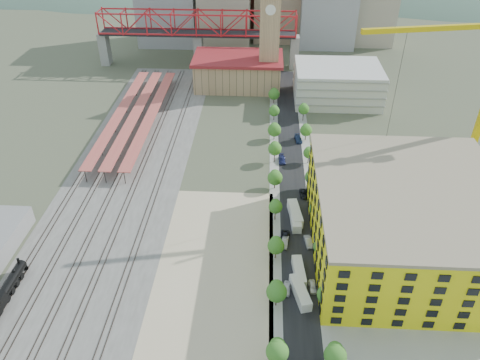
# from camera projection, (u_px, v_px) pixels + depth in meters

# --- Properties ---
(ground) EXTENTS (400.00, 400.00, 0.00)m
(ground) POSITION_uv_depth(u_px,v_px,m) (239.00, 197.00, 137.17)
(ground) COLOR #474C38
(ground) RESTS_ON ground
(ballast_strip) EXTENTS (36.00, 165.00, 0.06)m
(ballast_strip) POSITION_uv_depth(u_px,v_px,m) (132.00, 162.00, 153.20)
(ballast_strip) COLOR #605E59
(ballast_strip) RESTS_ON ground
(dirt_lot) EXTENTS (28.00, 67.00, 0.06)m
(dirt_lot) POSITION_uv_depth(u_px,v_px,m) (215.00, 275.00, 111.38)
(dirt_lot) COLOR tan
(dirt_lot) RESTS_ON ground
(street_asphalt) EXTENTS (12.00, 170.00, 0.06)m
(street_asphalt) POSITION_uv_depth(u_px,v_px,m) (292.00, 171.00, 148.79)
(street_asphalt) COLOR black
(street_asphalt) RESTS_ON ground
(sidewalk_west) EXTENTS (3.00, 170.00, 0.04)m
(sidewalk_west) POSITION_uv_depth(u_px,v_px,m) (274.00, 170.00, 149.04)
(sidewalk_west) COLOR gray
(sidewalk_west) RESTS_ON ground
(sidewalk_east) EXTENTS (3.00, 170.00, 0.04)m
(sidewalk_east) POSITION_uv_depth(u_px,v_px,m) (309.00, 171.00, 148.54)
(sidewalk_east) COLOR gray
(sidewalk_east) RESTS_ON ground
(construction_pad) EXTENTS (50.00, 90.00, 0.06)m
(construction_pad) POSITION_uv_depth(u_px,v_px,m) (411.00, 249.00, 118.64)
(construction_pad) COLOR gray
(construction_pad) RESTS_ON ground
(rail_tracks) EXTENTS (26.56, 160.00, 0.18)m
(rail_tracks) POSITION_uv_depth(u_px,v_px,m) (127.00, 161.00, 153.22)
(rail_tracks) COLOR #382B23
(rail_tracks) RESTS_ON ground
(platform_canopies) EXTENTS (16.00, 80.00, 4.12)m
(platform_canopies) POSITION_uv_depth(u_px,v_px,m) (136.00, 113.00, 173.85)
(platform_canopies) COLOR #B95747
(platform_canopies) RESTS_ON ground
(station_hall) EXTENTS (38.00, 24.00, 13.10)m
(station_hall) POSITION_uv_depth(u_px,v_px,m) (238.00, 71.00, 201.20)
(station_hall) COLOR tan
(station_hall) RESTS_ON ground
(clock_tower) EXTENTS (12.00, 12.00, 52.00)m
(clock_tower) POSITION_uv_depth(u_px,v_px,m) (270.00, 21.00, 186.52)
(clock_tower) COLOR tan
(clock_tower) RESTS_ON ground
(parking_garage) EXTENTS (34.00, 26.00, 14.00)m
(parking_garage) POSITION_uv_depth(u_px,v_px,m) (337.00, 83.00, 189.27)
(parking_garage) COLOR silver
(parking_garage) RESTS_ON ground
(truss_bridge) EXTENTS (94.00, 9.60, 25.60)m
(truss_bridge) POSITION_uv_depth(u_px,v_px,m) (197.00, 26.00, 214.17)
(truss_bridge) COLOR gray
(truss_bridge) RESTS_ON ground
(construction_building) EXTENTS (44.60, 50.60, 18.80)m
(construction_building) POSITION_uv_depth(u_px,v_px,m) (406.00, 220.00, 113.47)
(construction_building) COLOR #FBFF15
(construction_building) RESTS_ON ground
(street_trees) EXTENTS (15.40, 124.40, 8.00)m
(street_trees) POSITION_uv_depth(u_px,v_px,m) (293.00, 189.00, 140.57)
(street_trees) COLOR #3C6F21
(street_trees) RESTS_ON ground
(distant_hills) EXTENTS (647.00, 264.00, 227.00)m
(distant_hills) POSITION_uv_depth(u_px,v_px,m) (310.00, 92.00, 394.28)
(distant_hills) COLOR #4C6B59
(distant_hills) RESTS_ON ground
(locomotive) EXTENTS (2.58, 19.93, 4.98)m
(locomotive) POSITION_uv_depth(u_px,v_px,m) (6.00, 292.00, 104.62)
(locomotive) COLOR black
(locomotive) RESTS_ON ground
(site_trailer_a) EXTENTS (4.82, 9.83, 2.60)m
(site_trailer_a) POSITION_uv_depth(u_px,v_px,m) (300.00, 293.00, 105.11)
(site_trailer_a) COLOR silver
(site_trailer_a) RESTS_ON ground
(site_trailer_b) EXTENTS (3.22, 9.16, 2.46)m
(site_trailer_b) POSITION_uv_depth(u_px,v_px,m) (299.00, 272.00, 110.52)
(site_trailer_b) COLOR silver
(site_trailer_b) RESTS_ON ground
(site_trailer_c) EXTENTS (3.00, 9.45, 2.55)m
(site_trailer_c) POSITION_uv_depth(u_px,v_px,m) (295.00, 219.00, 126.62)
(site_trailer_c) COLOR silver
(site_trailer_c) RESTS_ON ground
(site_trailer_d) EXTENTS (4.09, 10.38, 2.76)m
(site_trailer_d) POSITION_uv_depth(u_px,v_px,m) (295.00, 214.00, 128.50)
(site_trailer_d) COLOR silver
(site_trailer_d) RESTS_ON ground
(car_0) EXTENTS (2.40, 4.61, 1.50)m
(car_0) POSITION_uv_depth(u_px,v_px,m) (287.00, 289.00, 106.79)
(car_0) COLOR silver
(car_0) RESTS_ON ground
(car_1) EXTENTS (2.17, 4.69, 1.49)m
(car_1) POSITION_uv_depth(u_px,v_px,m) (285.00, 242.00, 119.75)
(car_1) COLOR #96959A
(car_1) RESTS_ON ground
(car_2) EXTENTS (2.96, 5.42, 1.44)m
(car_2) POSITION_uv_depth(u_px,v_px,m) (285.00, 237.00, 121.43)
(car_2) COLOR black
(car_2) RESTS_ON ground
(car_3) EXTENTS (2.49, 5.42, 1.54)m
(car_3) POSITION_uv_depth(u_px,v_px,m) (282.00, 160.00, 152.84)
(car_3) COLOR navy
(car_3) RESTS_ON ground
(car_4) EXTENTS (1.93, 4.18, 1.39)m
(car_4) POSITION_uv_depth(u_px,v_px,m) (313.00, 287.00, 107.38)
(car_4) COLOR white
(car_4) RESTS_ON ground
(car_5) EXTENTS (2.29, 4.81, 1.52)m
(car_5) POSITION_uv_depth(u_px,v_px,m) (308.00, 242.00, 119.89)
(car_5) COLOR #A8A9AE
(car_5) RESTS_ON ground
(car_6) EXTENTS (2.39, 4.78, 1.30)m
(car_6) POSITION_uv_depth(u_px,v_px,m) (304.00, 194.00, 137.29)
(car_6) COLOR black
(car_6) RESTS_ON ground
(car_7) EXTENTS (2.98, 5.60, 1.54)m
(car_7) POSITION_uv_depth(u_px,v_px,m) (298.00, 139.00, 164.13)
(car_7) COLOR navy
(car_7) RESTS_ON ground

